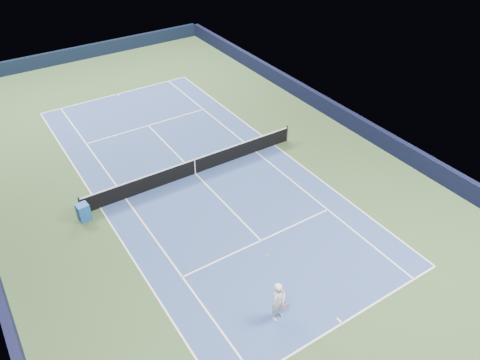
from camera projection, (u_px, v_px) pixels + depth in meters
ground at (195, 174)px, 26.12m from camera, size 40.00×40.00×0.00m
wall_far at (82, 53)px, 39.18m from camera, size 22.00×0.35×1.10m
wall_right at (341, 114)px, 30.53m from camera, size 0.35×40.00×1.10m
court_surface at (195, 174)px, 26.12m from camera, size 10.97×23.77×0.01m
baseline_far at (117, 94)px, 34.14m from camera, size 10.97×0.08×0.00m
baseline_near at (342, 323)px, 18.10m from camera, size 10.97×0.08×0.00m
sideline_doubles_right at (274, 145)px, 28.52m from camera, size 0.08×23.77×0.00m
sideline_doubles_left at (100, 208)px, 23.72m from camera, size 0.08×23.77×0.00m
sideline_singles_right at (256, 152)px, 27.92m from camera, size 0.08×23.77×0.00m
sideline_singles_left at (126, 199)px, 24.32m from camera, size 0.08×23.77×0.00m
service_line_far at (148, 125)px, 30.44m from camera, size 8.23×0.08×0.00m
service_line_near at (261, 241)px, 21.80m from camera, size 8.23×0.08×0.00m
center_service_line at (195, 173)px, 26.12m from camera, size 0.08×12.80×0.00m
center_mark_far at (118, 95)px, 34.04m from camera, size 0.08×0.30×0.00m
center_mark_near at (340, 321)px, 18.20m from camera, size 0.08×0.30×0.00m
tennis_net at (195, 166)px, 25.82m from camera, size 12.90×0.10×1.07m
sponsor_cube at (84, 212)px, 22.75m from camera, size 0.62×0.57×0.92m
tennis_player at (279, 302)px, 17.80m from camera, size 0.87×1.33×2.49m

